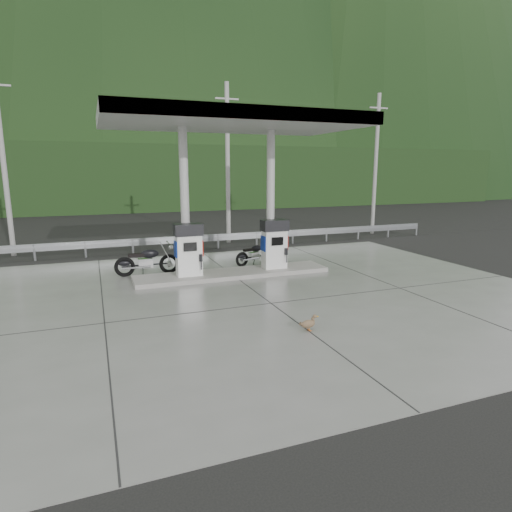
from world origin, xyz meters
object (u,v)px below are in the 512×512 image
object	(u,v)px
motorcycle_right	(255,254)
gas_pump_right	(274,244)
gas_pump_left	(189,250)
duck	(308,324)
motorcycle_left	(147,261)

from	to	relation	value
motorcycle_right	gas_pump_right	bearing A→B (deg)	-100.35
gas_pump_left	duck	world-z (taller)	gas_pump_left
motorcycle_right	duck	size ratio (longest dim) A/B	3.94
gas_pump_right	duck	size ratio (longest dim) A/B	4.02
gas_pump_left	duck	bearing A→B (deg)	-74.50
gas_pump_left	gas_pump_right	world-z (taller)	same
motorcycle_left	gas_pump_left	bearing A→B (deg)	-42.77
gas_pump_right	gas_pump_left	bearing A→B (deg)	180.00
motorcycle_left	gas_pump_right	bearing A→B (deg)	-14.23
motorcycle_right	motorcycle_left	bearing A→B (deg)	165.02
motorcycle_left	duck	xyz separation A→B (m)	(2.87, -6.98, -0.34)
gas_pump_left	motorcycle_right	world-z (taller)	gas_pump_left
gas_pump_right	motorcycle_right	size ratio (longest dim) A/B	1.02
gas_pump_left	duck	distance (m)	6.04
gas_pump_right	motorcycle_right	distance (m)	1.63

